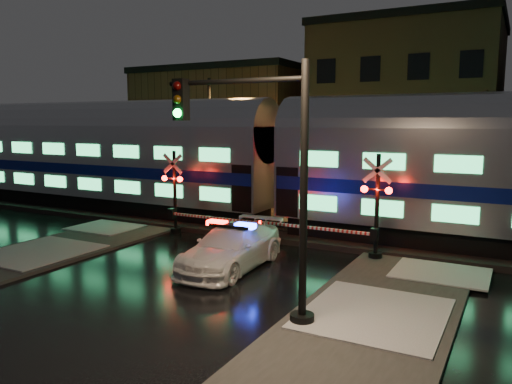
% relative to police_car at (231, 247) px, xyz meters
% --- Properties ---
extents(ground, '(120.00, 120.00, 0.00)m').
position_rel_police_car_xyz_m(ground, '(-0.91, 0.96, -0.75)').
color(ground, black).
rests_on(ground, ground).
extents(ballast, '(90.00, 4.20, 0.24)m').
position_rel_police_car_xyz_m(ballast, '(-0.91, 5.96, -0.63)').
color(ballast, black).
rests_on(ballast, ground).
extents(sidewalk_right, '(4.00, 20.00, 0.12)m').
position_rel_police_car_xyz_m(sidewalk_right, '(5.59, -5.04, -0.69)').
color(sidewalk_right, '#2D2D2D').
rests_on(sidewalk_right, ground).
extents(building_left, '(14.00, 10.00, 9.00)m').
position_rel_police_car_xyz_m(building_left, '(-13.91, 22.96, 3.75)').
color(building_left, '#523120').
rests_on(building_left, ground).
extents(building_mid, '(12.00, 11.00, 11.50)m').
position_rel_police_car_xyz_m(building_mid, '(1.09, 23.46, 5.00)').
color(building_mid, brown).
rests_on(building_mid, ground).
extents(train, '(51.00, 3.12, 5.92)m').
position_rel_police_car_xyz_m(train, '(-1.03, 5.96, 2.63)').
color(train, black).
rests_on(train, ballast).
extents(police_car, '(2.27, 5.20, 1.66)m').
position_rel_police_car_xyz_m(police_car, '(0.00, 0.00, 0.00)').
color(police_car, white).
rests_on(police_car, ground).
extents(crossing_signal_right, '(5.56, 0.65, 3.94)m').
position_rel_police_car_xyz_m(crossing_signal_right, '(3.81, 3.27, 0.87)').
color(crossing_signal_right, black).
rests_on(crossing_signal_right, ground).
extents(crossing_signal_left, '(5.35, 0.64, 3.78)m').
position_rel_police_car_xyz_m(crossing_signal_left, '(-4.60, 3.26, 0.81)').
color(crossing_signal_left, black).
rests_on(crossing_signal_left, ground).
extents(traffic_light, '(4.23, 0.73, 6.53)m').
position_rel_police_car_xyz_m(traffic_light, '(3.10, -3.46, 2.72)').
color(traffic_light, black).
rests_on(traffic_light, ground).
extents(streetlight, '(2.52, 0.26, 7.53)m').
position_rel_police_car_xyz_m(streetlight, '(-7.16, 9.96, 3.59)').
color(streetlight, black).
rests_on(streetlight, ground).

